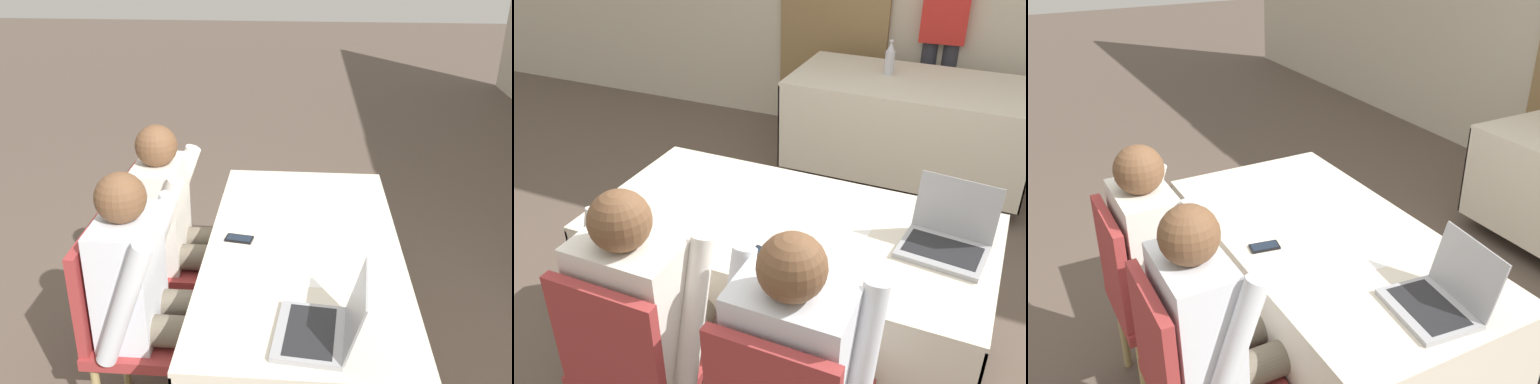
{
  "view_description": "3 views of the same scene",
  "coord_description": "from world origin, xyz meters",
  "views": [
    {
      "loc": [
        2.18,
        -0.04,
        2.01
      ],
      "look_at": [
        0.0,
        -0.21,
        1.0
      ],
      "focal_mm": 40.0,
      "sensor_mm": 36.0,
      "label": 1
    },
    {
      "loc": [
        0.73,
        -1.86,
        2.03
      ],
      "look_at": [
        0.0,
        -0.21,
        1.0
      ],
      "focal_mm": 40.0,
      "sensor_mm": 36.0,
      "label": 2
    },
    {
      "loc": [
        1.78,
        -1.17,
        1.99
      ],
      "look_at": [
        0.0,
        -0.21,
        1.0
      ],
      "focal_mm": 40.0,
      "sensor_mm": 36.0,
      "label": 3
    }
  ],
  "objects": [
    {
      "name": "conference_table_near",
      "position": [
        0.0,
        0.0,
        0.57
      ],
      "size": [
        1.66,
        0.85,
        0.75
      ],
      "color": "beige",
      "rests_on": "ground_plane"
    },
    {
      "name": "chair_near_right",
      "position": [
        0.28,
        -0.73,
        0.52
      ],
      "size": [
        0.44,
        0.44,
        0.93
      ],
      "rotation": [
        0.0,
        0.0,
        3.14
      ],
      "color": "tan",
      "rests_on": "ground_plane"
    },
    {
      "name": "ground_plane",
      "position": [
        0.0,
        0.0,
        0.0
      ],
      "size": [
        24.0,
        24.0,
        0.0
      ],
      "primitive_type": "plane",
      "color": "brown"
    },
    {
      "name": "person_white_shirt",
      "position": [
        0.28,
        -0.62,
        0.68
      ],
      "size": [
        0.5,
        0.52,
        1.19
      ],
      "rotation": [
        0.0,
        0.0,
        3.14
      ],
      "color": "#665B4C",
      "rests_on": "ground_plane"
    },
    {
      "name": "cell_phone",
      "position": [
        -0.03,
        -0.29,
        0.75
      ],
      "size": [
        0.08,
        0.13,
        0.01
      ],
      "rotation": [
        0.0,
        0.0,
        -0.17
      ],
      "color": "black",
      "rests_on": "conference_table_near"
    },
    {
      "name": "person_checkered_shirt",
      "position": [
        -0.28,
        -0.62,
        0.68
      ],
      "size": [
        0.5,
        0.52,
        1.19
      ],
      "rotation": [
        0.0,
        0.0,
        3.14
      ],
      "color": "#665B4C",
      "rests_on": "ground_plane"
    },
    {
      "name": "chair_near_left",
      "position": [
        -0.28,
        -0.73,
        0.52
      ],
      "size": [
        0.44,
        0.44,
        0.93
      ],
      "rotation": [
        0.0,
        0.0,
        3.14
      ],
      "color": "tan",
      "rests_on": "ground_plane"
    },
    {
      "name": "laptop",
      "position": [
        0.62,
        0.07,
        0.8
      ],
      "size": [
        0.35,
        0.33,
        0.24
      ],
      "rotation": [
        0.0,
        0.0,
        -0.1
      ],
      "color": "#99999E",
      "rests_on": "conference_table_near"
    },
    {
      "name": "paper_beside_laptop",
      "position": [
        0.22,
        0.07,
        0.75
      ],
      "size": [
        0.23,
        0.31,
        0.0
      ],
      "rotation": [
        0.0,
        0.0,
        -0.07
      ],
      "color": "white",
      "rests_on": "conference_table_near"
    },
    {
      "name": "paper_centre_table",
      "position": [
        -0.23,
        0.01,
        0.75
      ],
      "size": [
        0.29,
        0.35,
        0.0
      ],
      "rotation": [
        0.0,
        0.0,
        0.33
      ],
      "color": "white",
      "rests_on": "conference_table_near"
    }
  ]
}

